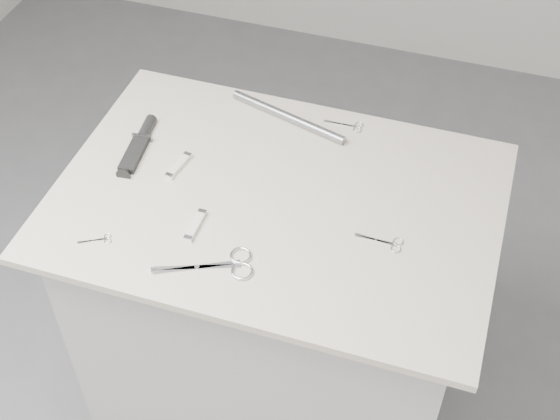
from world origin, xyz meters
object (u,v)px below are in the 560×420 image
(plinth, at_px, (277,321))
(pocket_knife_a, at_px, (179,166))
(embroidery_scissors_b, at_px, (350,126))
(large_shears, at_px, (226,265))
(embroidery_scissors_a, at_px, (387,243))
(sheathed_knife, at_px, (140,142))
(metal_rail, at_px, (288,117))
(pocket_knife_b, at_px, (195,225))
(tiny_scissors, at_px, (100,240))

(plinth, distance_m, pocket_knife_a, 0.54)
(embroidery_scissors_b, bearing_deg, plinth, -109.16)
(large_shears, relative_size, embroidery_scissors_a, 1.99)
(sheathed_knife, bearing_deg, embroidery_scissors_b, -70.61)
(large_shears, distance_m, embroidery_scissors_b, 0.53)
(plinth, distance_m, metal_rail, 0.55)
(embroidery_scissors_b, bearing_deg, pocket_knife_b, -119.72)
(embroidery_scissors_a, bearing_deg, metal_rail, 136.17)
(embroidery_scissors_b, distance_m, metal_rail, 0.16)
(sheathed_knife, bearing_deg, embroidery_scissors_a, -107.60)
(plinth, height_order, embroidery_scissors_b, embroidery_scissors_b)
(embroidery_scissors_a, bearing_deg, pocket_knife_b, -167.29)
(embroidery_scissors_a, xyz_separation_m, embroidery_scissors_b, (-0.17, 0.35, -0.00))
(plinth, height_order, large_shears, large_shears)
(embroidery_scissors_b, bearing_deg, large_shears, -105.84)
(large_shears, xyz_separation_m, metal_rail, (-0.02, 0.49, 0.01))
(embroidery_scissors_b, xyz_separation_m, pocket_knife_a, (-0.34, -0.27, 0.00))
(plinth, height_order, pocket_knife_b, pocket_knife_b)
(tiny_scissors, xyz_separation_m, pocket_knife_a, (0.07, 0.26, 0.00))
(embroidery_scissors_b, bearing_deg, embroidery_scissors_a, -65.20)
(metal_rail, bearing_deg, embroidery_scissors_b, 9.18)
(plinth, relative_size, pocket_knife_b, 9.76)
(embroidery_scissors_a, relative_size, pocket_knife_b, 1.12)
(large_shears, bearing_deg, tiny_scissors, 159.59)
(plinth, xyz_separation_m, embroidery_scissors_b, (0.09, 0.29, 0.47))
(embroidery_scissors_a, height_order, pocket_knife_b, pocket_knife_b)
(embroidery_scissors_b, height_order, tiny_scissors, same)
(large_shears, bearing_deg, embroidery_scissors_b, 51.53)
(embroidery_scissors_a, height_order, metal_rail, metal_rail)
(embroidery_scissors_b, xyz_separation_m, pocket_knife_b, (-0.23, -0.43, 0.00))
(sheathed_knife, bearing_deg, pocket_knife_b, -138.65)
(embroidery_scissors_b, xyz_separation_m, tiny_scissors, (-0.42, -0.53, -0.00))
(sheathed_knife, xyz_separation_m, metal_rail, (0.31, 0.20, 0.00))
(embroidery_scissors_a, height_order, embroidery_scissors_b, same)
(plinth, bearing_deg, sheathed_knife, 169.20)
(tiny_scissors, bearing_deg, pocket_knife_a, 45.90)
(pocket_knife_a, distance_m, pocket_knife_b, 0.20)
(embroidery_scissors_a, xyz_separation_m, pocket_knife_a, (-0.52, 0.08, 0.00))
(embroidery_scissors_a, relative_size, tiny_scissors, 1.48)
(tiny_scissors, relative_size, sheathed_knife, 0.35)
(pocket_knife_a, bearing_deg, metal_rail, -28.99)
(sheathed_knife, distance_m, metal_rail, 0.37)
(tiny_scissors, bearing_deg, pocket_knife_b, -0.31)
(large_shears, xyz_separation_m, pocket_knife_b, (-0.10, 0.08, 0.00))
(tiny_scissors, bearing_deg, plinth, 7.62)
(sheathed_knife, bearing_deg, pocket_knife_a, -116.82)
(plinth, relative_size, sheathed_knife, 4.56)
(embroidery_scissors_a, distance_m, metal_rail, 0.46)
(embroidery_scissors_a, bearing_deg, plinth, 169.21)
(plinth, relative_size, large_shears, 4.39)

